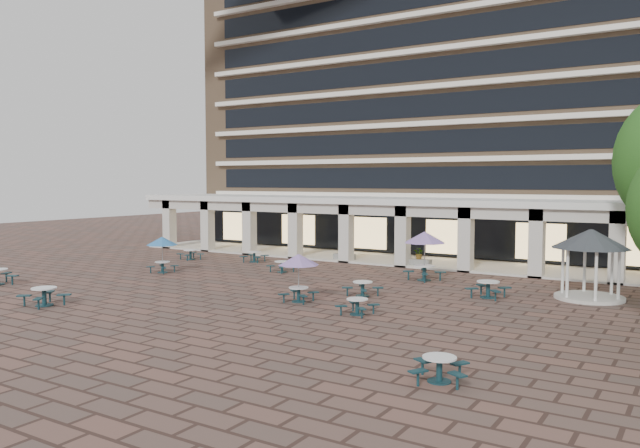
# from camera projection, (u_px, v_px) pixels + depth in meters

# --- Properties ---
(ground) EXTENTS (120.00, 120.00, 0.00)m
(ground) POSITION_uv_depth(u_px,v_px,m) (260.00, 293.00, 31.20)
(ground) COLOR brown
(ground) RESTS_ON ground
(apartment_building) EXTENTS (40.00, 15.50, 25.20)m
(apartment_building) POSITION_uv_depth(u_px,v_px,m) (447.00, 96.00, 51.82)
(apartment_building) COLOR #8E6E50
(apartment_building) RESTS_ON ground
(retail_arcade) EXTENTS (42.00, 6.60, 4.40)m
(retail_arcade) POSITION_uv_depth(u_px,v_px,m) (390.00, 218.00, 43.48)
(retail_arcade) COLOR white
(retail_arcade) RESTS_ON ground
(picnic_table_3) EXTENTS (1.89, 1.89, 0.72)m
(picnic_table_3) POSITION_uv_depth(u_px,v_px,m) (439.00, 367.00, 17.32)
(picnic_table_3) COLOR #13343B
(picnic_table_3) RESTS_ON ground
(picnic_table_4) EXTENTS (1.89, 1.89, 2.18)m
(picnic_table_4) POSITION_uv_depth(u_px,v_px,m) (162.00, 242.00, 37.79)
(picnic_table_4) COLOR #13343B
(picnic_table_4) RESTS_ON ground
(picnic_table_5) EXTENTS (1.96, 1.96, 0.82)m
(picnic_table_5) POSITION_uv_depth(u_px,v_px,m) (44.00, 295.00, 27.88)
(picnic_table_5) COLOR #13343B
(picnic_table_5) RESTS_ON ground
(picnic_table_6) EXTENTS (1.92, 1.92, 2.21)m
(picnic_table_6) POSITION_uv_depth(u_px,v_px,m) (299.00, 261.00, 28.68)
(picnic_table_6) COLOR #13343B
(picnic_table_6) RESTS_ON ground
(picnic_table_7) EXTENTS (1.54, 1.54, 0.68)m
(picnic_table_7) POSITION_uv_depth(u_px,v_px,m) (357.00, 305.00, 26.03)
(picnic_table_7) COLOR #13343B
(picnic_table_7) RESTS_ON ground
(picnic_table_8) EXTENTS (1.87, 1.87, 0.70)m
(picnic_table_8) POSITION_uv_depth(u_px,v_px,m) (190.00, 254.00, 44.13)
(picnic_table_8) COLOR #13343B
(picnic_table_8) RESTS_ON ground
(picnic_table_9) EXTENTS (1.84, 1.84, 0.73)m
(picnic_table_9) POSITION_uv_depth(u_px,v_px,m) (254.00, 256.00, 42.80)
(picnic_table_9) COLOR #13343B
(picnic_table_9) RESTS_ON ground
(picnic_table_10) EXTENTS (1.84, 1.84, 0.72)m
(picnic_table_10) POSITION_uv_depth(u_px,v_px,m) (363.00, 287.00, 30.20)
(picnic_table_10) COLOR #13343B
(picnic_table_10) RESTS_ON ground
(picnic_table_11) EXTENTS (2.37, 2.37, 2.74)m
(picnic_table_11) POSITION_uv_depth(u_px,v_px,m) (425.00, 239.00, 34.84)
(picnic_table_11) COLOR #13343B
(picnic_table_11) RESTS_ON ground
(picnic_table_12) EXTENTS (1.74, 1.74, 0.68)m
(picnic_table_12) POSITION_uv_depth(u_px,v_px,m) (282.00, 266.00, 38.11)
(picnic_table_12) COLOR #13343B
(picnic_table_12) RESTS_ON ground
(picnic_table_13) EXTENTS (1.91, 1.91, 0.81)m
(picnic_table_13) POSITION_uv_depth(u_px,v_px,m) (488.00, 288.00, 29.77)
(picnic_table_13) COLOR #13343B
(picnic_table_13) RESTS_ON ground
(gazebo) EXTENTS (3.55, 3.55, 3.31)m
(gazebo) POSITION_uv_depth(u_px,v_px,m) (591.00, 247.00, 29.30)
(gazebo) COLOR beige
(gazebo) RESTS_ON ground
(planter_left) EXTENTS (1.50, 0.70, 1.24)m
(planter_left) POSITION_uv_depth(u_px,v_px,m) (344.00, 254.00, 43.41)
(planter_left) COLOR gray
(planter_left) RESTS_ON ground
(planter_right) EXTENTS (1.50, 0.77, 1.26)m
(planter_right) POSITION_uv_depth(u_px,v_px,m) (419.00, 259.00, 40.42)
(planter_right) COLOR gray
(planter_right) RESTS_ON ground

